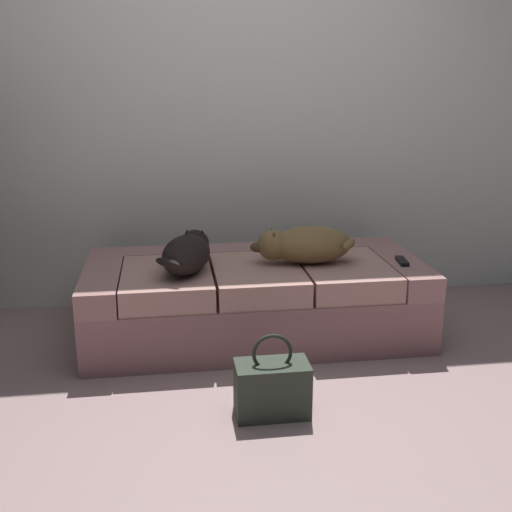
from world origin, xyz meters
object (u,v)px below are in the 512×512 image
couch (255,299)px  handbag (272,388)px  dog_dark (188,252)px  tv_remote (402,261)px  dog_tan (304,245)px

couch → handbag: (-0.05, -0.88, -0.09)m
dog_dark → tv_remote: (1.18, -0.04, -0.09)m
tv_remote → dog_tan: bearing=178.0°
tv_remote → dog_dark: bearing=-175.2°
dog_dark → tv_remote: size_ratio=3.71×
dog_dark → handbag: dog_dark is taller
tv_remote → handbag: size_ratio=0.40×
couch → dog_tan: bearing=-11.0°
tv_remote → handbag: bearing=-132.1°
dog_dark → handbag: (0.32, -0.79, -0.40)m
handbag → tv_remote: bearing=41.2°
handbag → couch: bearing=86.7°
couch → tv_remote: bearing=-9.5°
couch → dog_dark: size_ratio=3.34×
dog_dark → handbag: size_ratio=1.47×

